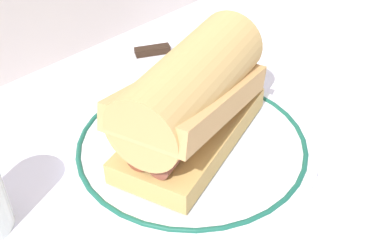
{
  "coord_description": "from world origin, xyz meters",
  "views": [
    {
      "loc": [
        -0.32,
        -0.26,
        0.37
      ],
      "look_at": [
        -0.01,
        0.03,
        0.04
      ],
      "focal_mm": 44.61,
      "sensor_mm": 36.0,
      "label": 1
    }
  ],
  "objects": [
    {
      "name": "ground_plane",
      "position": [
        0.0,
        0.0,
        0.0
      ],
      "size": [
        1.5,
        1.5,
        0.0
      ],
      "primitive_type": "plane",
      "color": "silver"
    },
    {
      "name": "plate",
      "position": [
        -0.01,
        0.03,
        0.01
      ],
      "size": [
        0.29,
        0.29,
        0.01
      ],
      "color": "white",
      "rests_on": "ground_plane"
    },
    {
      "name": "butter_knife",
      "position": [
        0.08,
        0.25,
        0.0
      ],
      "size": [
        0.14,
        0.09,
        0.01
      ],
      "color": "silver",
      "rests_on": "ground_plane"
    },
    {
      "name": "sausage_sandwich",
      "position": [
        -0.01,
        0.03,
        0.08
      ],
      "size": [
        0.23,
        0.15,
        0.12
      ],
      "rotation": [
        0.0,
        0.0,
        0.28
      ],
      "color": "tan",
      "rests_on": "plate"
    }
  ]
}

